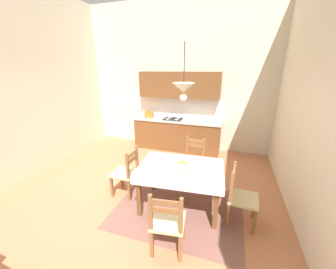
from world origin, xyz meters
TOP-DOWN VIEW (x-y plane):
  - ground_plane at (0.00, 0.00)m, footprint 5.86×6.33m
  - wall_back at (0.00, 2.93)m, footprint 5.86×0.12m
  - wall_left at (-2.69, 0.00)m, footprint 0.12×6.33m
  - area_rug at (0.86, -0.01)m, footprint 2.10×1.60m
  - kitchen_cabinetry at (0.11, 2.59)m, footprint 2.49×0.63m
  - dining_table at (0.86, 0.09)m, footprint 1.45×1.07m
  - dining_chair_camera_side at (0.93, -0.81)m, footprint 0.48×0.48m
  - dining_chair_tv_side at (-0.19, 0.13)m, footprint 0.42×0.42m
  - dining_chair_kitchen_side at (0.91, 1.00)m, footprint 0.45×0.45m
  - dining_chair_window_side at (1.82, 0.02)m, footprint 0.45×0.45m
  - fruit_bowl at (0.89, 0.06)m, footprint 0.30×0.30m
  - pendant_lamp at (0.87, 0.10)m, footprint 0.32×0.32m

SIDE VIEW (x-z plane):
  - ground_plane at x=0.00m, z-range -0.10..0.00m
  - area_rug at x=0.86m, z-range 0.00..0.01m
  - dining_chair_camera_side at x=0.93m, z-range -0.02..0.91m
  - dining_chair_tv_side at x=-0.19m, z-range -0.02..0.91m
  - dining_chair_kitchen_side at x=0.91m, z-range -0.02..0.91m
  - dining_chair_window_side at x=1.82m, z-range -0.02..0.91m
  - dining_table at x=0.86m, z-range 0.25..1.00m
  - fruit_bowl at x=0.89m, z-range 0.75..0.87m
  - kitchen_cabinetry at x=0.11m, z-range -0.24..1.96m
  - pendant_lamp at x=0.87m, z-range 1.61..2.41m
  - wall_back at x=0.00m, z-range 0.00..4.03m
  - wall_left at x=-2.69m, z-range 0.00..4.03m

